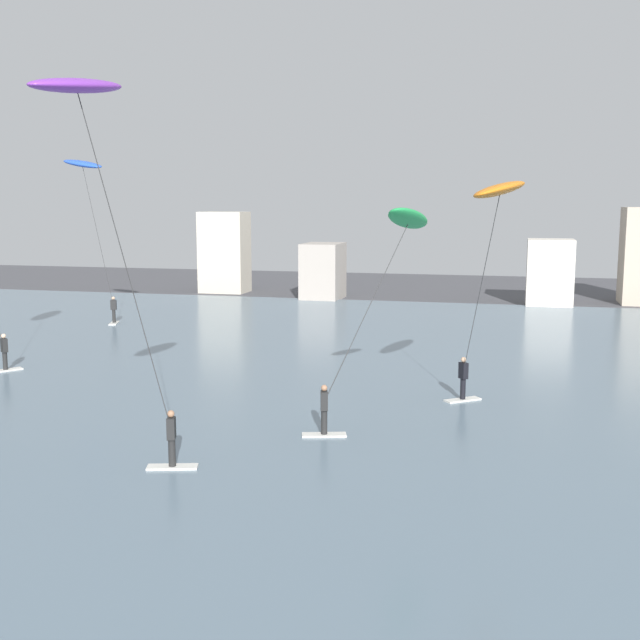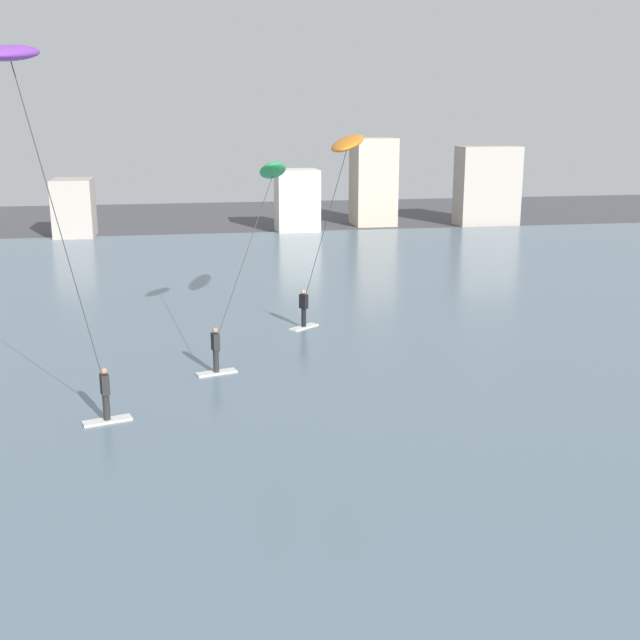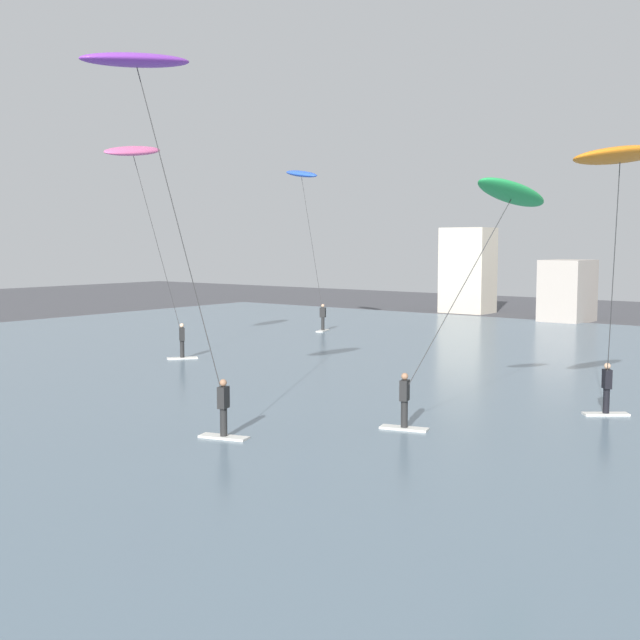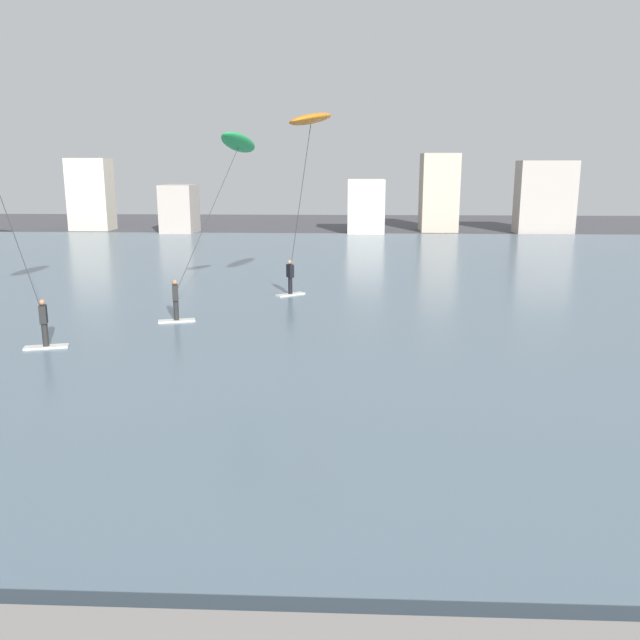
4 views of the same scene
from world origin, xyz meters
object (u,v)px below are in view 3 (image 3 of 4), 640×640
object	(u,v)px
kitesurfer_purple	(145,95)
kitesurfer_blue	(304,189)
kitesurfer_pink	(137,167)
kitesurfer_orange	(619,175)
kitesurfer_green	(500,216)

from	to	relation	value
kitesurfer_purple	kitesurfer_blue	xyz separation A→B (m)	(-14.60, 24.78, -0.61)
kitesurfer_purple	kitesurfer_blue	bearing A→B (deg)	120.50
kitesurfer_pink	kitesurfer_orange	world-z (taller)	kitesurfer_pink
kitesurfer_orange	kitesurfer_green	bearing A→B (deg)	-161.78
kitesurfer_blue	kitesurfer_pink	xyz separation A→B (m)	(2.04, -14.62, 0.17)
kitesurfer_pink	kitesurfer_orange	distance (m)	22.50
kitesurfer_purple	kitesurfer_orange	bearing A→B (deg)	39.44
kitesurfer_blue	kitesurfer_orange	xyz separation A→B (m)	(24.38, -16.73, -1.44)
kitesurfer_blue	kitesurfer_purple	bearing A→B (deg)	-59.50
kitesurfer_pink	kitesurfer_blue	bearing A→B (deg)	97.94
kitesurfer_green	kitesurfer_orange	world-z (taller)	kitesurfer_orange
kitesurfer_pink	kitesurfer_orange	size ratio (longest dim) A/B	1.23
kitesurfer_blue	kitesurfer_green	size ratio (longest dim) A/B	1.35
kitesurfer_purple	kitesurfer_orange	distance (m)	12.83
kitesurfer_blue	kitesurfer_green	bearing A→B (deg)	-39.61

